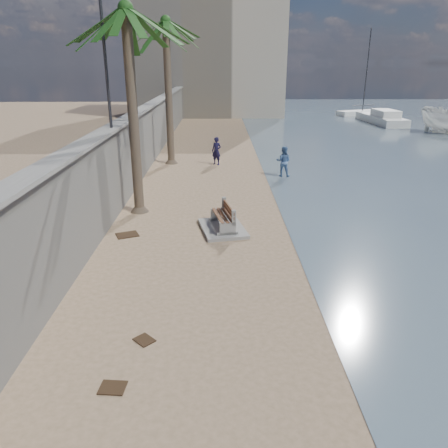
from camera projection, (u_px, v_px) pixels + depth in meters
name	position (u px, v px, depth m)	size (l,w,h in m)	color
ground_plane	(255.00, 416.00, 8.03)	(140.00, 140.00, 0.00)	#9E7F61
seawall	(143.00, 141.00, 26.14)	(0.45, 70.00, 3.50)	gray
wall_cap	(142.00, 110.00, 25.51)	(0.80, 70.00, 0.12)	gray
end_building	(208.00, 56.00, 54.37)	(18.00, 12.00, 14.00)	#B7AA93
bench_far	(223.00, 220.00, 16.87)	(2.02, 2.60, 0.97)	gray
palm_mid	(126.00, 12.00, 16.39)	(5.00, 5.00, 8.96)	brown
palm_back	(166.00, 23.00, 25.48)	(5.00, 5.00, 9.35)	brown
streetlight	(104.00, 49.00, 16.94)	(0.28, 0.28, 5.12)	#2D2D33
person_a	(216.00, 149.00, 27.68)	(0.72, 0.49, 2.00)	#151233
person_b	(283.00, 160.00, 24.80)	(0.92, 0.71, 1.90)	#4F71A3
yacht_far	(381.00, 120.00, 47.38)	(8.85, 2.48, 1.50)	silver
sailboat_west	(362.00, 112.00, 54.49)	(6.85, 4.14, 10.12)	silver
debris_b	(113.00, 388.00, 8.72)	(0.52, 0.41, 0.03)	#382616
debris_c	(127.00, 235.00, 16.49)	(0.80, 0.64, 0.03)	#382616
debris_d	(144.00, 340.00, 10.22)	(0.46, 0.36, 0.03)	#382616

